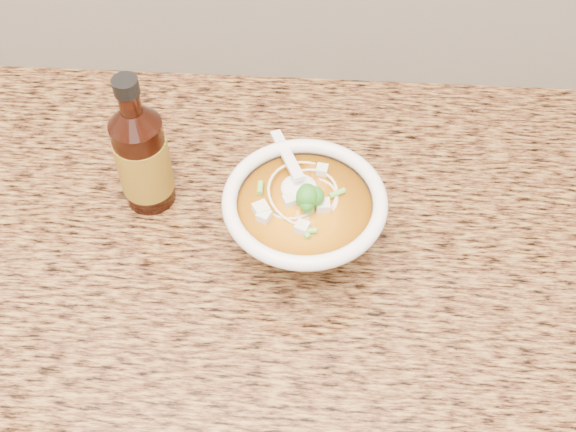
{
  "coord_description": "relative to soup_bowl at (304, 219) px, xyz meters",
  "views": [
    {
      "loc": [
        0.19,
        1.13,
        1.65
      ],
      "look_at": [
        0.16,
        1.67,
        0.95
      ],
      "focal_mm": 45.0,
      "sensor_mm": 36.0,
      "label": 1
    }
  ],
  "objects": [
    {
      "name": "cabinet",
      "position": [
        -0.18,
        0.01,
        -0.52
      ],
      "size": [
        4.0,
        0.65,
        0.86
      ],
      "primitive_type": "cube",
      "color": "#372210",
      "rests_on": "ground"
    },
    {
      "name": "counter_slab",
      "position": [
        -0.18,
        0.01,
        -0.07
      ],
      "size": [
        4.0,
        0.68,
        0.04
      ],
      "primitive_type": "cube",
      "color": "olive",
      "rests_on": "cabinet"
    },
    {
      "name": "hot_sauce_bottle",
      "position": [
        -0.21,
        0.06,
        0.03
      ],
      "size": [
        0.09,
        0.09,
        0.21
      ],
      "rotation": [
        0.0,
        0.0,
        -0.39
      ],
      "color": "#351007",
      "rests_on": "counter_slab"
    },
    {
      "name": "soup_bowl",
      "position": [
        0.0,
        0.0,
        0.0
      ],
      "size": [
        0.2,
        0.22,
        0.11
      ],
      "rotation": [
        0.0,
        0.0,
        -0.24
      ],
      "color": "white",
      "rests_on": "counter_slab"
    }
  ]
}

